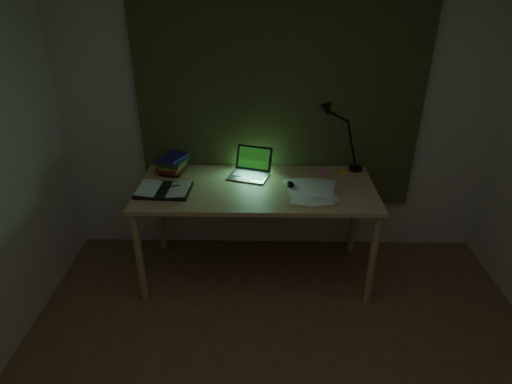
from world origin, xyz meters
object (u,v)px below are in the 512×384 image
at_px(open_textbook, 164,190).
at_px(desk_lamp, 360,135).
at_px(loose_papers, 314,191).
at_px(desk, 256,232).
at_px(laptop, 248,165).
at_px(book_stack, 173,164).

relative_size(open_textbook, desk_lamp, 0.65).
bearing_deg(loose_papers, desk_lamp, 46.44).
height_order(desk, desk_lamp, desk_lamp).
xyz_separation_m(laptop, loose_papers, (0.49, -0.24, -0.10)).
relative_size(desk, loose_papers, 5.08).
xyz_separation_m(laptop, book_stack, (-0.60, 0.09, -0.03)).
relative_size(loose_papers, desk_lamp, 0.59).
distance_m(desk, book_stack, 0.85).
bearing_deg(laptop, open_textbook, -140.62).
distance_m(book_stack, loose_papers, 1.14).
relative_size(desk, desk_lamp, 2.99).
distance_m(laptop, desk_lamp, 0.89).
bearing_deg(open_textbook, desk_lamp, 18.52).
height_order(book_stack, desk_lamp, desk_lamp).
height_order(book_stack, loose_papers, book_stack).
xyz_separation_m(open_textbook, desk_lamp, (1.46, 0.40, 0.28)).
bearing_deg(laptop, loose_papers, -9.40).
xyz_separation_m(book_stack, desk_lamp, (1.46, 0.06, 0.22)).
relative_size(desk, laptop, 5.35).
bearing_deg(book_stack, open_textbook, -90.70).
bearing_deg(desk_lamp, desk, -164.13).
bearing_deg(laptop, desk, -51.62).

